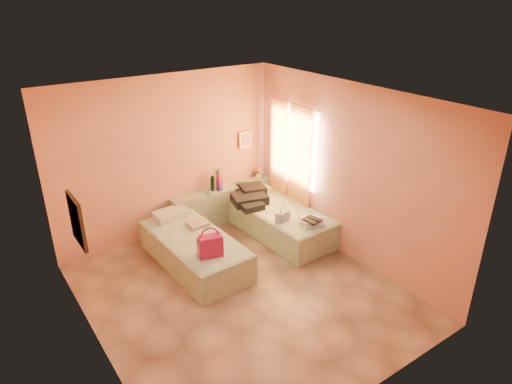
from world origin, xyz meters
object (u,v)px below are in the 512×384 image
headboard_ledge (224,204)px  towel_stack (313,221)px  bed_left (195,251)px  water_bottle (213,183)px  bed_right (280,222)px  magenta_handbag (210,246)px  green_book (241,184)px  blue_handbag (283,216)px  flower_vase (258,172)px

headboard_ledge → towel_stack: headboard_ledge is taller
bed_left → water_bottle: size_ratio=7.25×
bed_right → magenta_handbag: bearing=-162.7°
bed_right → green_book: bearing=96.6°
bed_left → magenta_handbag: size_ratio=5.74×
blue_handbag → green_book: bearing=77.4°
bed_left → blue_handbag: blue_handbag is taller
magenta_handbag → bed_left: bearing=100.1°
headboard_ledge → bed_left: 1.57m
water_bottle → magenta_handbag: (-1.02, -1.69, -0.12)m
blue_handbag → water_bottle: bearing=99.7°
bed_left → blue_handbag: size_ratio=7.91×
magenta_handbag → towel_stack: 1.85m
blue_handbag → headboard_ledge: bearing=92.6°
blue_handbag → bed_right: bearing=48.2°
headboard_ledge → water_bottle: (-0.20, 0.03, 0.46)m
bed_right → magenta_handbag: (-1.75, -0.61, 0.41)m
water_bottle → magenta_handbag: size_ratio=0.79×
bed_right → water_bottle: size_ratio=7.25×
green_book → towel_stack: (0.25, -1.75, -0.12)m
headboard_ledge → bed_right: (0.52, -1.05, -0.08)m
bed_right → bed_left: bearing=178.1°
headboard_ledge → bed_right: 1.18m
green_book → magenta_handbag: size_ratio=0.54×
bed_left → magenta_handbag: bearing=-96.8°
green_book → towel_stack: size_ratio=0.53×
bed_right → blue_handbag: size_ratio=7.91×
headboard_ledge → water_bottle: bearing=172.4°
bed_left → green_book: (1.54, 1.00, 0.42)m
bed_right → towel_stack: (0.10, -0.74, 0.30)m
green_book → flower_vase: bearing=22.0°
water_bottle → flower_vase: (1.03, 0.01, -0.01)m
water_bottle → blue_handbag: (0.49, -1.44, -0.21)m
green_book → blue_handbag: bearing=-82.5°
towel_stack → flower_vase: bearing=83.6°
headboard_ledge → bed_right: size_ratio=1.02×
magenta_handbag → towel_stack: bearing=10.9°
headboard_ledge → water_bottle: 0.50m
bed_left → towel_stack: 1.96m
magenta_handbag → flower_vase: bearing=54.7°
bed_left → flower_vase: size_ratio=8.09×
flower_vase → magenta_handbag: (-2.05, -1.70, -0.11)m
water_bottle → green_book: (0.57, -0.07, -0.12)m
headboard_ledge → water_bottle: size_ratio=7.43×
bed_right → water_bottle: water_bottle is taller
bed_right → towel_stack: size_ratio=5.71×
magenta_handbag → towel_stack: magenta_handbag is taller
bed_right → green_book: size_ratio=10.69×
bed_left → flower_vase: flower_vase is taller
bed_left → bed_right: 1.69m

